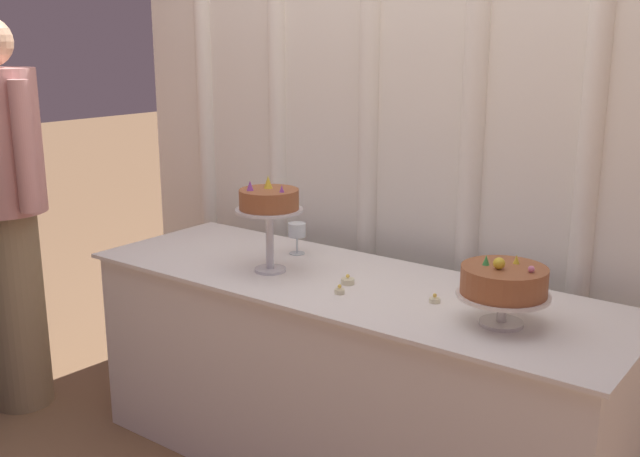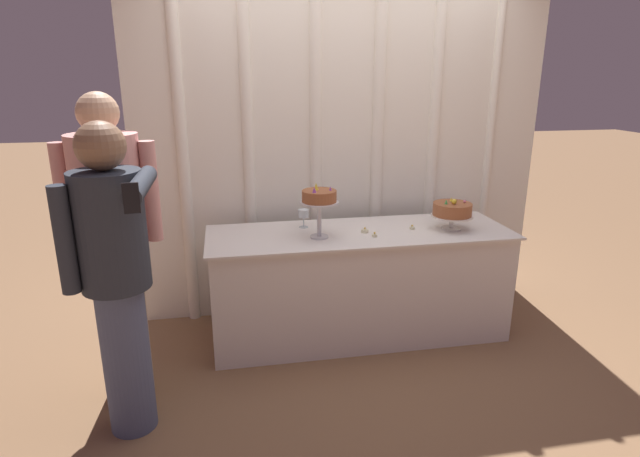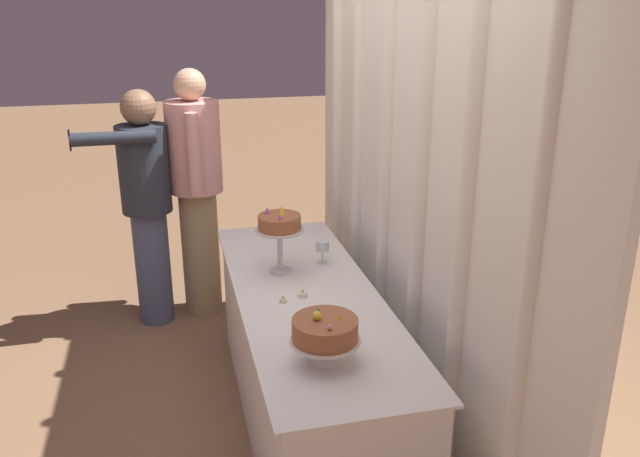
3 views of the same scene
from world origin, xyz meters
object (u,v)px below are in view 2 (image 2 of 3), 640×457
tealight_far_left (365,231)px  guest_man_dark_suit (114,241)px  tealight_near_right (412,228)px  guest_girl_blue_dress (116,271)px  cake_display_nearright (452,211)px  tealight_near_left (375,235)px  cake_display_nearleft (319,199)px  wine_glass (304,214)px  cake_table (359,283)px

tealight_far_left → guest_man_dark_suit: bearing=-165.0°
tealight_near_right → guest_girl_blue_dress: (-1.82, -0.77, 0.11)m
tealight_near_right → guest_man_dark_suit: guest_man_dark_suit is taller
tealight_near_right → guest_man_dark_suit: size_ratio=0.02×
tealight_far_left → tealight_near_right: bearing=2.7°
cake_display_nearright → tealight_near_left: (-0.57, -0.06, -0.12)m
cake_display_nearleft → wine_glass: 0.31m
cake_display_nearright → guest_man_dark_suit: bearing=-170.2°
cake_table → wine_glass: (-0.37, 0.17, 0.48)m
cake_display_nearleft → tealight_near_left: size_ratio=10.12×
cake_display_nearright → tealight_far_left: cake_display_nearright is taller
cake_display_nearleft → wine_glass: size_ratio=2.81×
cake_display_nearleft → tealight_near_left: bearing=-8.4°
cake_display_nearleft → tealight_near_right: bearing=5.7°
guest_man_dark_suit → cake_display_nearright: bearing=9.8°
tealight_near_left → guest_man_dark_suit: bearing=-169.0°
tealight_far_left → guest_girl_blue_dress: size_ratio=0.03×
tealight_near_left → tealight_near_right: bearing=21.4°
cake_table → tealight_far_left: (0.03, -0.03, 0.40)m
cake_display_nearleft → guest_man_dark_suit: (-1.21, -0.36, -0.09)m
cake_table → tealight_far_left: bearing=-48.2°
cake_display_nearleft → guest_man_dark_suit: guest_man_dark_suit is taller
cake_display_nearleft → guest_girl_blue_dress: bearing=-148.4°
guest_man_dark_suit → wine_glass: bearing=28.0°
wine_glass → guest_man_dark_suit: (-1.14, -0.61, 0.07)m
cake_table → tealight_near_right: 0.54m
cake_table → tealight_far_left: size_ratio=42.46×
cake_display_nearleft → wine_glass: bearing=104.8°
cake_display_nearright → guest_man_dark_suit: (-2.15, -0.37, 0.03)m
cake_display_nearright → tealight_near_right: size_ratio=7.69×
cake_table → tealight_near_right: bearing=-2.0°
tealight_far_left → tealight_near_left: tealight_far_left is taller
cake_table → tealight_near_left: 0.42m
tealight_near_right → guest_man_dark_suit: 1.94m
cake_table → wine_glass: bearing=155.3°
cake_display_nearleft → guest_girl_blue_dress: size_ratio=0.23×
cake_display_nearright → tealight_far_left: (-0.61, 0.04, -0.12)m
cake_display_nearleft → guest_man_dark_suit: bearing=-163.4°
tealight_near_left → cake_display_nearright: bearing=6.5°
cake_table → cake_display_nearright: size_ratio=7.23×
cake_table → cake_display_nearleft: size_ratio=5.71×
cake_table → guest_man_dark_suit: 1.67m
cake_display_nearleft → guest_girl_blue_dress: guest_girl_blue_dress is taller
cake_display_nearright → tealight_near_right: (-0.26, 0.06, -0.13)m
cake_display_nearright → guest_man_dark_suit: 2.18m
tealight_near_left → guest_girl_blue_dress: guest_girl_blue_dress is taller
tealight_near_right → cake_display_nearright: bearing=-12.0°
cake_table → cake_display_nearright: 0.83m
wine_glass → guest_girl_blue_dress: bearing=-138.6°
wine_glass → cake_display_nearleft: bearing=-75.2°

